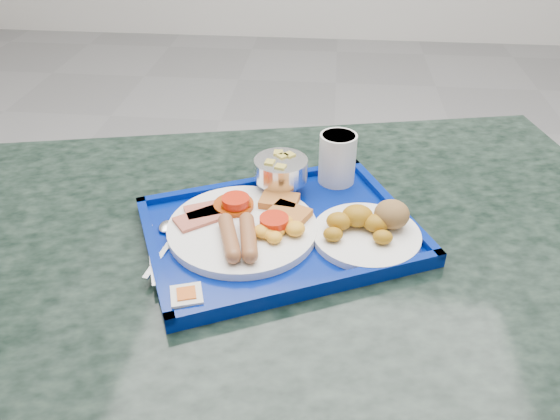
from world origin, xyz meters
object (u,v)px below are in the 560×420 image
at_px(main_plate, 247,225).
at_px(fruit_bowl, 281,170).
at_px(bread_plate, 369,227).
at_px(juice_cup, 337,157).
at_px(table, 295,319).
at_px(tray, 280,232).

relative_size(main_plate, fruit_bowl, 2.55).
height_order(bread_plate, juice_cup, juice_cup).
relative_size(bread_plate, fruit_bowl, 1.81).
bearing_deg(bread_plate, fruit_bowl, 140.83).
height_order(table, main_plate, main_plate).
height_order(fruit_bowl, juice_cup, juice_cup).
bearing_deg(table, bread_plate, -6.32).
xyz_separation_m(bread_plate, fruit_bowl, (-0.16, 0.13, 0.03)).
xyz_separation_m(tray, main_plate, (-0.06, -0.01, 0.02)).
relative_size(table, fruit_bowl, 14.31).
bearing_deg(main_plate, fruit_bowl, 71.94).
bearing_deg(bread_plate, main_plate, -178.22).
xyz_separation_m(table, main_plate, (-0.08, -0.02, 0.23)).
height_order(table, fruit_bowl, fruit_bowl).
distance_m(table, main_plate, 0.25).
bearing_deg(main_plate, table, 13.45).
height_order(tray, fruit_bowl, fruit_bowl).
distance_m(main_plate, juice_cup, 0.24).
distance_m(fruit_bowl, juice_cup, 0.11).
distance_m(tray, bread_plate, 0.15).
xyz_separation_m(main_plate, juice_cup, (0.15, 0.18, 0.04)).
height_order(table, juice_cup, juice_cup).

